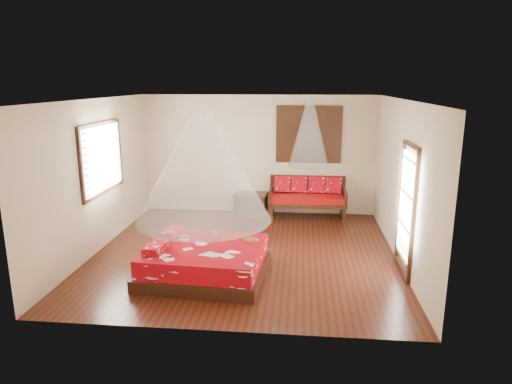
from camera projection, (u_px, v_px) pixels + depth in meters
room at (245, 179)px, 8.15m from camera, size 5.54×5.54×2.84m
bed at (205, 261)px, 7.44m from camera, size 2.04×1.87×0.63m
daybed at (307, 196)px, 10.55m from camera, size 1.76×0.78×0.94m
storage_chest at (251, 204)px, 10.81m from camera, size 0.82×0.63×0.53m
shutter_panel at (309, 134)px, 10.55m from camera, size 1.52×0.06×1.32m
window_left at (102, 158)px, 8.53m from camera, size 0.10×1.74×1.34m
glazed_door at (406, 210)px, 7.39m from camera, size 0.08×1.02×2.16m
wine_tray at (250, 238)px, 7.63m from camera, size 0.23×0.23×0.19m
mosquito_net_main at (203, 164)px, 7.06m from camera, size 2.14×2.14×1.80m
mosquito_net_daybed at (309, 132)px, 10.07m from camera, size 0.90×0.90×1.50m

